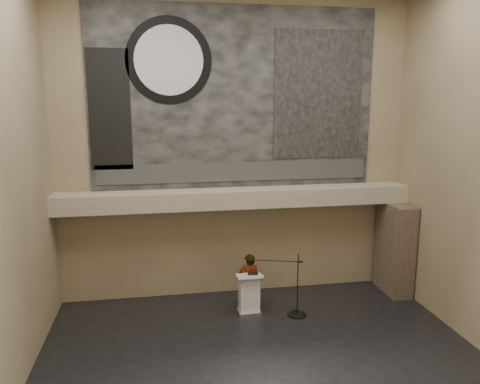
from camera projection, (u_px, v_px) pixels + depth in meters
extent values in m
plane|color=black|center=(265.00, 363.00, 10.29)|extent=(10.00, 10.00, 0.00)
cube|color=#7D6A4F|center=(235.00, 150.00, 13.31)|extent=(10.00, 0.02, 8.50)
cube|color=#7D6A4F|center=(344.00, 223.00, 5.59)|extent=(10.00, 0.02, 8.50)
cube|color=#7D6A4F|center=(3.00, 179.00, 8.60)|extent=(0.02, 8.00, 8.50)
cube|color=tan|center=(238.00, 198.00, 13.18)|extent=(10.00, 0.80, 0.50)
cylinder|color=#B2893D|center=(181.00, 210.00, 12.92)|extent=(0.04, 0.04, 0.06)
cylinder|color=#B2893D|center=(303.00, 205.00, 13.51)|extent=(0.04, 0.04, 0.06)
cube|color=black|center=(235.00, 99.00, 12.99)|extent=(8.00, 0.05, 5.00)
cube|color=#2D2D2D|center=(236.00, 172.00, 13.36)|extent=(7.76, 0.02, 0.55)
cylinder|color=black|center=(169.00, 60.00, 12.45)|extent=(2.30, 0.02, 2.30)
cylinder|color=silver|center=(169.00, 60.00, 12.43)|extent=(1.84, 0.02, 1.84)
cube|color=black|center=(318.00, 95.00, 13.34)|extent=(2.60, 0.02, 3.60)
cube|color=black|center=(110.00, 110.00, 12.44)|extent=(1.10, 0.02, 3.20)
cube|color=#423329|center=(395.00, 248.00, 13.85)|extent=(0.60, 1.40, 2.70)
cube|color=silver|center=(249.00, 312.00, 12.66)|extent=(0.62, 0.47, 0.08)
cube|color=white|center=(249.00, 294.00, 12.55)|extent=(0.54, 0.38, 0.96)
cube|color=white|center=(249.00, 276.00, 12.43)|extent=(0.69, 0.50, 0.13)
cube|color=black|center=(253.00, 274.00, 12.47)|extent=(0.32, 0.29, 0.04)
cube|color=silver|center=(247.00, 275.00, 12.43)|extent=(0.25, 0.30, 0.00)
imported|color=white|center=(249.00, 281.00, 12.81)|extent=(0.61, 0.43, 1.57)
cylinder|color=black|center=(297.00, 315.00, 12.54)|extent=(0.52, 0.52, 0.02)
cylinder|color=black|center=(298.00, 285.00, 12.37)|extent=(0.03, 0.03, 1.71)
cylinder|color=black|center=(274.00, 261.00, 12.32)|extent=(1.38, 0.43, 0.02)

